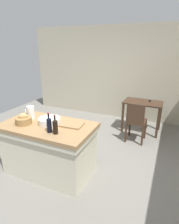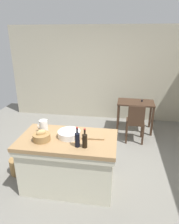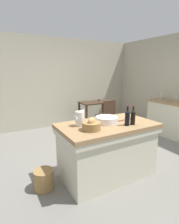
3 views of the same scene
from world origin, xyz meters
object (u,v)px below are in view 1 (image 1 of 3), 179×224
(wine_bottle_dark, at_px, (55,126))
(wine_bottle_amber, at_px, (49,125))
(writing_desk, at_px, (143,107))
(wooden_chair, at_px, (136,121))
(wash_bowl, at_px, (50,121))
(bread_basket, at_px, (24,120))
(wicker_hamper, at_px, (14,147))
(island_table, at_px, (49,146))
(pitcher, at_px, (31,112))
(cutting_board, at_px, (72,125))

(wine_bottle_dark, bearing_deg, wine_bottle_amber, 177.37)
(writing_desk, height_order, wooden_chair, wooden_chair)
(wash_bowl, bearing_deg, bread_basket, -155.25)
(wooden_chair, relative_size, wine_bottle_amber, 3.08)
(wicker_hamper, bearing_deg, writing_desk, 44.61)
(bread_basket, xyz_separation_m, wine_bottle_dark, (0.67, -0.09, 0.05))
(writing_desk, bearing_deg, wicker_hamper, -135.39)
(island_table, bearing_deg, writing_desk, 62.93)
(bread_basket, bearing_deg, writing_desk, 57.59)
(island_table, height_order, wicker_hamper, island_table)
(writing_desk, distance_m, wine_bottle_amber, 2.68)
(wooden_chair, relative_size, bread_basket, 3.56)
(pitcher, xyz_separation_m, wine_bottle_dark, (0.72, -0.33, 0.00))
(wine_bottle_dark, relative_size, wine_bottle_amber, 0.96)
(bread_basket, height_order, wine_bottle_dark, wine_bottle_dark)
(island_table, height_order, wooden_chair, wooden_chair)
(bread_basket, distance_m, wine_bottle_dark, 0.68)
(wash_bowl, bearing_deg, wine_bottle_amber, -54.42)
(writing_desk, bearing_deg, island_table, -117.07)
(bread_basket, bearing_deg, pitcher, 103.20)
(wine_bottle_dark, bearing_deg, wooden_chair, 65.96)
(writing_desk, relative_size, bread_basket, 3.56)
(wooden_chair, height_order, bread_basket, bread_basket)
(island_table, xyz_separation_m, writing_desk, (1.16, 2.27, 0.17))
(island_table, xyz_separation_m, pitcher, (-0.42, 0.11, 0.51))
(pitcher, relative_size, wine_bottle_amber, 0.88)
(island_table, bearing_deg, wine_bottle_dark, -35.46)
(wine_bottle_amber, bearing_deg, island_table, 133.12)
(wash_bowl, xyz_separation_m, wine_bottle_amber, (0.19, -0.26, 0.07))
(bread_basket, relative_size, cutting_board, 0.75)
(wooden_chair, distance_m, pitcher, 2.23)
(island_table, relative_size, wash_bowl, 4.31)
(writing_desk, distance_m, pitcher, 2.69)
(wooden_chair, xyz_separation_m, bread_basket, (-1.50, -1.76, 0.43))
(wine_bottle_dark, bearing_deg, writing_desk, 71.08)
(writing_desk, xyz_separation_m, wicker_hamper, (-2.15, -2.12, -0.50))
(writing_desk, xyz_separation_m, wine_bottle_amber, (-0.96, -2.48, 0.35))
(island_table, distance_m, cutting_board, 0.57)
(island_table, height_order, wine_bottle_dark, wine_bottle_dark)
(pitcher, xyz_separation_m, cutting_board, (0.79, 0.02, -0.10))
(cutting_board, bearing_deg, writing_desk, 69.85)
(island_table, height_order, pitcher, pitcher)
(wine_bottle_amber, bearing_deg, cutting_board, 63.09)
(writing_desk, relative_size, cutting_board, 2.66)
(wash_bowl, relative_size, wine_bottle_dark, 1.21)
(island_table, distance_m, wooden_chair, 1.99)
(writing_desk, bearing_deg, wooden_chair, -92.28)
(writing_desk, xyz_separation_m, wine_bottle_dark, (-0.85, -2.49, 0.34))
(pitcher, height_order, wine_bottle_dark, wine_bottle_dark)
(wash_bowl, bearing_deg, island_table, -107.80)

